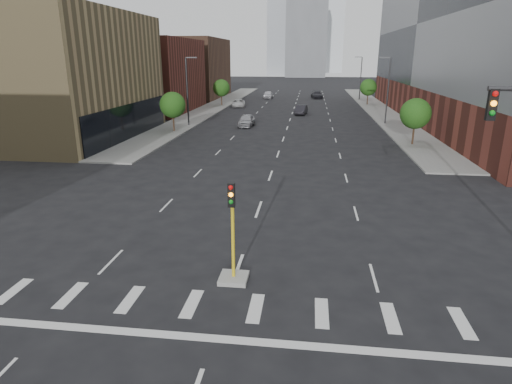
% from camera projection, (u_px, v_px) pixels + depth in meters
% --- Properties ---
extents(sidewalk_left_far, '(5.00, 92.00, 0.15)m').
position_uv_depth(sidewalk_left_far, '(216.00, 106.00, 81.54)').
color(sidewalk_left_far, gray).
rests_on(sidewalk_left_far, ground).
extents(sidewalk_right_far, '(5.00, 92.00, 0.15)m').
position_uv_depth(sidewalk_right_far, '(377.00, 108.00, 77.97)').
color(sidewalk_right_far, gray).
rests_on(sidewalk_right_far, ground).
extents(building_left_mid, '(20.00, 24.00, 14.00)m').
position_uv_depth(building_left_mid, '(43.00, 76.00, 48.78)').
color(building_left_mid, '#968154').
rests_on(building_left_mid, ground).
extents(building_left_far_a, '(20.00, 22.00, 12.00)m').
position_uv_depth(building_left_far_a, '(134.00, 75.00, 73.66)').
color(building_left_far_a, brown).
rests_on(building_left_far_a, ground).
extents(building_left_far_b, '(20.00, 24.00, 13.00)m').
position_uv_depth(building_left_far_b, '(178.00, 68.00, 98.09)').
color(building_left_far_b, brown).
rests_on(building_left_far_b, ground).
extents(building_right_main, '(24.00, 70.00, 22.00)m').
position_uv_depth(building_right_main, '(504.00, 42.00, 59.69)').
color(building_right_main, brown).
rests_on(building_right_main, ground).
extents(tower_left, '(22.00, 22.00, 70.00)m').
position_uv_depth(tower_left, '(292.00, 1.00, 208.14)').
color(tower_left, '#B2B7BC').
rests_on(tower_left, ground).
extents(tower_mid, '(18.00, 18.00, 44.00)m').
position_uv_depth(tower_mid, '(307.00, 26.00, 192.22)').
color(tower_mid, slate).
rests_on(tower_mid, ground).
extents(median_traffic_signal, '(1.20, 1.20, 4.40)m').
position_uv_depth(median_traffic_signal, '(233.00, 260.00, 18.00)').
color(median_traffic_signal, '#999993').
rests_on(median_traffic_signal, ground).
extents(streetlight_right_a, '(1.60, 0.22, 9.07)m').
position_uv_depth(streetlight_right_a, '(387.00, 88.00, 58.70)').
color(streetlight_right_a, '#2D2D30').
rests_on(streetlight_right_a, ground).
extents(streetlight_right_b, '(1.60, 0.22, 9.07)m').
position_uv_depth(streetlight_right_b, '(360.00, 76.00, 91.79)').
color(streetlight_right_b, '#2D2D30').
rests_on(streetlight_right_b, ground).
extents(streetlight_left, '(1.60, 0.22, 9.07)m').
position_uv_depth(streetlight_left, '(188.00, 89.00, 57.16)').
color(streetlight_left, '#2D2D30').
rests_on(streetlight_left, ground).
extents(tree_left_near, '(3.20, 3.20, 4.85)m').
position_uv_depth(tree_left_near, '(173.00, 105.00, 52.99)').
color(tree_left_near, '#382619').
rests_on(tree_left_near, ground).
extents(tree_left_far, '(3.20, 3.20, 4.85)m').
position_uv_depth(tree_left_far, '(221.00, 88.00, 81.36)').
color(tree_left_far, '#382619').
rests_on(tree_left_far, ground).
extents(tree_right_near, '(3.20, 3.20, 4.85)m').
position_uv_depth(tree_right_near, '(416.00, 114.00, 44.94)').
color(tree_right_near, '#382619').
rests_on(tree_right_near, ground).
extents(tree_right_far, '(3.20, 3.20, 4.85)m').
position_uv_depth(tree_right_far, '(368.00, 87.00, 82.75)').
color(tree_right_far, '#382619').
rests_on(tree_right_far, ground).
extents(car_near_left, '(2.02, 4.82, 1.63)m').
position_uv_depth(car_near_left, '(246.00, 120.00, 58.22)').
color(car_near_left, '#A5A4A9').
rests_on(car_near_left, ground).
extents(car_mid_right, '(2.12, 4.72, 1.50)m').
position_uv_depth(car_mid_right, '(301.00, 110.00, 70.15)').
color(car_mid_right, black).
rests_on(car_mid_right, ground).
extents(car_far_left, '(3.01, 5.33, 1.40)m').
position_uv_depth(car_far_left, '(239.00, 103.00, 80.64)').
color(car_far_left, silver).
rests_on(car_far_left, ground).
extents(car_deep_right, '(2.93, 5.68, 1.57)m').
position_uv_depth(car_deep_right, '(317.00, 95.00, 97.08)').
color(car_deep_right, '#222228').
rests_on(car_deep_right, ground).
extents(car_distant, '(1.98, 4.84, 1.64)m').
position_uv_depth(car_distant, '(268.00, 95.00, 96.80)').
color(car_distant, silver).
rests_on(car_distant, ground).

